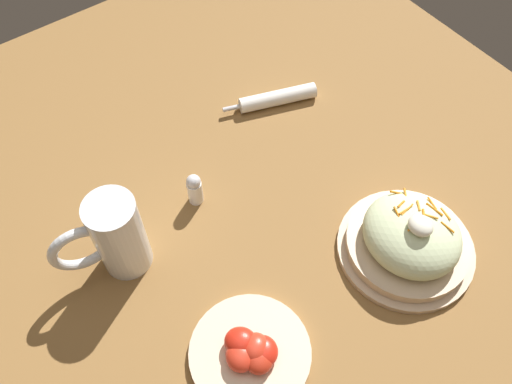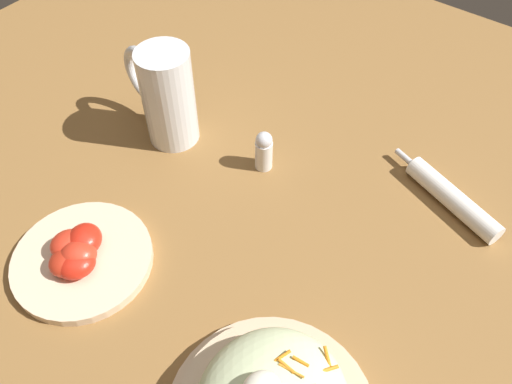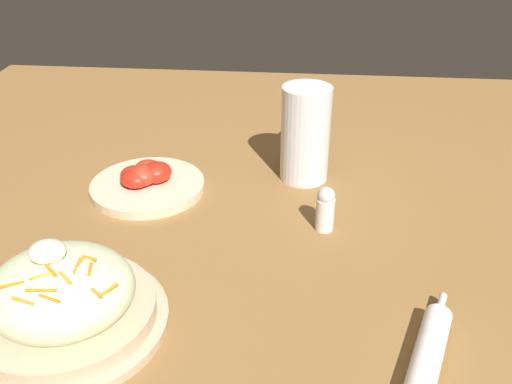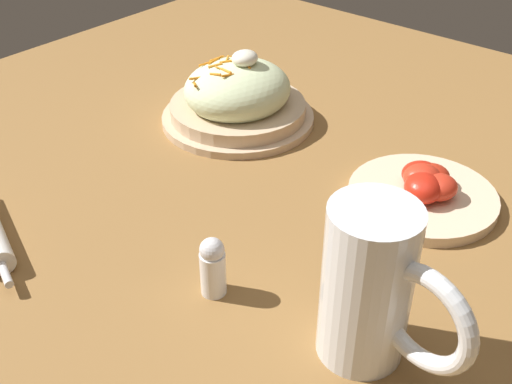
{
  "view_description": "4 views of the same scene",
  "coord_description": "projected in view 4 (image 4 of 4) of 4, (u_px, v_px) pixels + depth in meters",
  "views": [
    {
      "loc": [
        0.39,
        -0.24,
        0.82
      ],
      "look_at": [
        -0.02,
        0.06,
        0.06
      ],
      "focal_mm": 38.17,
      "sensor_mm": 36.0,
      "label": 1
    },
    {
      "loc": [
        0.33,
        0.31,
        0.59
      ],
      "look_at": [
        -0.01,
        0.05,
        0.07
      ],
      "focal_mm": 36.32,
      "sensor_mm": 36.0,
      "label": 2
    },
    {
      "loc": [
        -0.07,
        0.69,
        0.46
      ],
      "look_at": [
        -0.01,
        0.04,
        0.09
      ],
      "focal_mm": 39.69,
      "sensor_mm": 36.0,
      "label": 3
    },
    {
      "loc": [
        -0.45,
        -0.35,
        0.46
      ],
      "look_at": [
        -0.01,
        0.02,
        0.06
      ],
      "focal_mm": 44.34,
      "sensor_mm": 36.0,
      "label": 4
    }
  ],
  "objects": [
    {
      "name": "salt_shaker",
      "position": [
        213.0,
        266.0,
        0.64
      ],
      "size": [
        0.03,
        0.03,
        0.07
      ],
      "color": "white",
      "rests_on": "ground_plane"
    },
    {
      "name": "salad_plate",
      "position": [
        238.0,
        98.0,
        0.94
      ],
      "size": [
        0.23,
        0.23,
        0.11
      ],
      "color": "#D1B28E",
      "rests_on": "ground_plane"
    },
    {
      "name": "tomato_plate",
      "position": [
        424.0,
        190.0,
        0.78
      ],
      "size": [
        0.18,
        0.18,
        0.05
      ],
      "color": "beige",
      "rests_on": "ground_plane"
    },
    {
      "name": "beer_mug",
      "position": [
        371.0,
        296.0,
        0.55
      ],
      "size": [
        0.08,
        0.15,
        0.16
      ],
      "color": "white",
      "rests_on": "ground_plane"
    },
    {
      "name": "ground_plane",
      "position": [
        272.0,
        239.0,
        0.73
      ],
      "size": [
        1.43,
        1.43,
        0.0
      ],
      "primitive_type": "plane",
      "color": "olive"
    }
  ]
}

